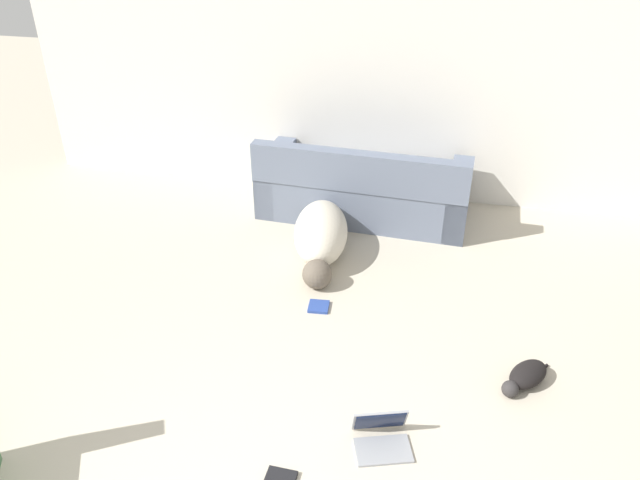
{
  "coord_description": "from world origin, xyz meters",
  "views": [
    {
      "loc": [
        0.84,
        -1.46,
        3.06
      ],
      "look_at": [
        0.06,
        2.31,
        0.71
      ],
      "focal_mm": 35.0,
      "sensor_mm": 36.0,
      "label": 1
    }
  ],
  "objects_px": {
    "laptop_open": "(381,433)",
    "cat": "(526,376)",
    "book_blue": "(319,307)",
    "dog": "(321,235)",
    "couch": "(363,191)",
    "book_black": "(280,479)"
  },
  "relations": [
    {
      "from": "dog",
      "to": "book_black",
      "type": "relative_size",
      "value": 7.61
    },
    {
      "from": "couch",
      "to": "dog",
      "type": "bearing_deg",
      "value": 75.34
    },
    {
      "from": "couch",
      "to": "laptop_open",
      "type": "relative_size",
      "value": 5.09
    },
    {
      "from": "book_black",
      "to": "book_blue",
      "type": "xyz_separation_m",
      "value": [
        -0.12,
        1.64,
        0.0
      ]
    },
    {
      "from": "book_black",
      "to": "couch",
      "type": "bearing_deg",
      "value": 89.96
    },
    {
      "from": "cat",
      "to": "book_black",
      "type": "height_order",
      "value": "cat"
    },
    {
      "from": "laptop_open",
      "to": "cat",
      "type": "bearing_deg",
      "value": 19.76
    },
    {
      "from": "cat",
      "to": "dog",
      "type": "bearing_deg",
      "value": -88.97
    },
    {
      "from": "dog",
      "to": "laptop_open",
      "type": "distance_m",
      "value": 2.16
    },
    {
      "from": "laptop_open",
      "to": "book_black",
      "type": "relative_size",
      "value": 2.26
    },
    {
      "from": "book_black",
      "to": "dog",
      "type": "bearing_deg",
      "value": 96.19
    },
    {
      "from": "laptop_open",
      "to": "book_blue",
      "type": "bearing_deg",
      "value": 100.3
    },
    {
      "from": "book_blue",
      "to": "cat",
      "type": "bearing_deg",
      "value": -19.4
    },
    {
      "from": "laptop_open",
      "to": "book_blue",
      "type": "distance_m",
      "value": 1.39
    },
    {
      "from": "couch",
      "to": "book_black",
      "type": "height_order",
      "value": "couch"
    },
    {
      "from": "cat",
      "to": "book_black",
      "type": "relative_size",
      "value": 2.38
    },
    {
      "from": "cat",
      "to": "laptop_open",
      "type": "height_order",
      "value": "laptop_open"
    },
    {
      "from": "laptop_open",
      "to": "book_blue",
      "type": "xyz_separation_m",
      "value": [
        -0.65,
        1.23,
        -0.06
      ]
    },
    {
      "from": "laptop_open",
      "to": "couch",
      "type": "bearing_deg",
      "value": 83.13
    },
    {
      "from": "couch",
      "to": "laptop_open",
      "type": "xyz_separation_m",
      "value": [
        0.53,
        -2.82,
        -0.2
      ]
    },
    {
      "from": "couch",
      "to": "book_blue",
      "type": "distance_m",
      "value": 1.62
    },
    {
      "from": "dog",
      "to": "laptop_open",
      "type": "relative_size",
      "value": 3.36
    }
  ]
}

